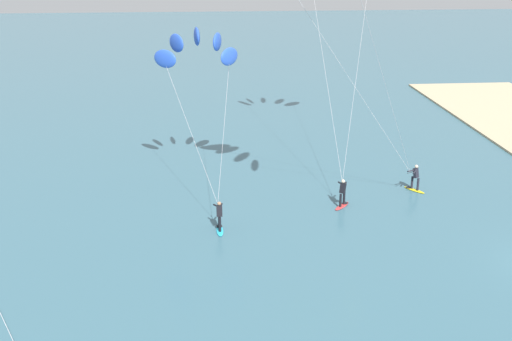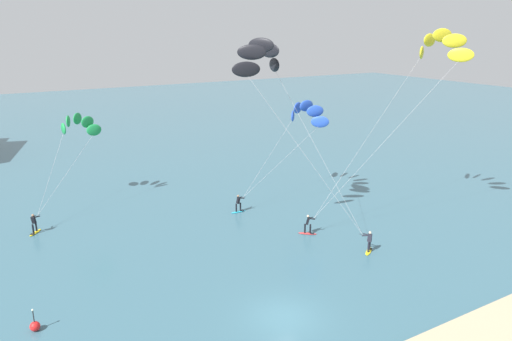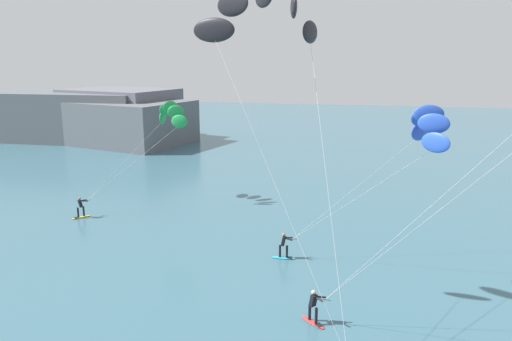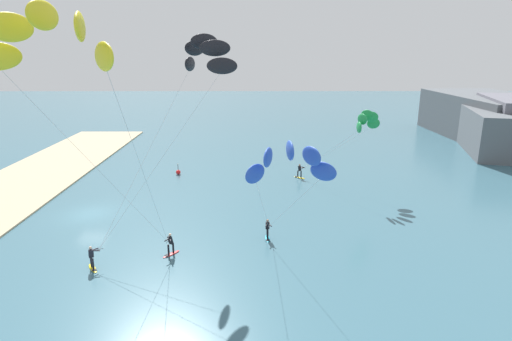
% 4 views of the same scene
% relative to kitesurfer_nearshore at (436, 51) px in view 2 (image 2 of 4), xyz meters
% --- Properties ---
extents(ground_plane, '(240.00, 240.00, 0.00)m').
position_rel_kitesurfer_nearshore_xyz_m(ground_plane, '(-19.44, -7.29, -14.46)').
color(ground_plane, '#386070').
extents(kitesurfer_nearshore, '(13.62, 6.08, 16.30)m').
position_rel_kitesurfer_nearshore_xyz_m(kitesurfer_nearshore, '(0.00, 0.00, 0.00)').
color(kitesurfer_nearshore, red).
rests_on(kitesurfer_nearshore, ground).
extents(kitesurfer_mid_water, '(8.92, 10.61, 15.62)m').
position_rel_kitesurfer_nearshore_xyz_m(kitesurfer_mid_water, '(-14.08, 3.99, -0.68)').
color(kitesurfer_mid_water, yellow).
rests_on(kitesurfer_mid_water, ground).
extents(kitesurfer_far_out, '(7.75, 8.51, 8.71)m').
position_rel_kitesurfer_nearshore_xyz_m(kitesurfer_far_out, '(-25.78, 18.82, -7.19)').
color(kitesurfer_far_out, yellow).
rests_on(kitesurfer_far_out, ground).
extents(kitesurfer_downwind, '(9.82, 5.31, 9.66)m').
position_rel_kitesurfer_nearshore_xyz_m(kitesurfer_downwind, '(-6.22, 9.74, -6.33)').
color(kitesurfer_downwind, '#23ADD1').
rests_on(kitesurfer_downwind, ground).
extents(marker_buoy, '(0.56, 0.56, 1.38)m').
position_rel_kitesurfer_nearshore_xyz_m(marker_buoy, '(-32.21, -1.41, -14.16)').
color(marker_buoy, red).
rests_on(marker_buoy, ground).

